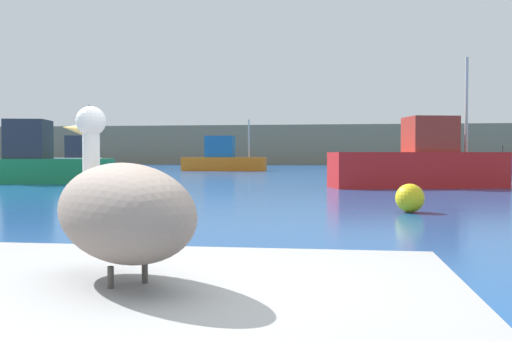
{
  "coord_description": "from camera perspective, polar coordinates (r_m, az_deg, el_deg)",
  "views": [
    {
      "loc": [
        0.5,
        -2.72,
        1.21
      ],
      "look_at": [
        -1.5,
        12.18,
        0.81
      ],
      "focal_mm": 40.23,
      "sensor_mm": 36.0,
      "label": 1
    }
  ],
  "objects": [
    {
      "name": "fishing_boat_green",
      "position": [
        26.53,
        -21.22,
        0.74
      ],
      "size": [
        6.68,
        3.31,
        5.11
      ],
      "rotation": [
        0.0,
        0.0,
        3.35
      ],
      "color": "#1E8C4C",
      "rests_on": "ground"
    },
    {
      "name": "hillside_backdrop",
      "position": [
        78.19,
        7.28,
        2.48
      ],
      "size": [
        140.0,
        13.09,
        5.03
      ],
      "primitive_type": "cube",
      "color": "#7F755B",
      "rests_on": "ground"
    },
    {
      "name": "mooring_buoy",
      "position": [
        12.53,
        15.05,
        -2.66
      ],
      "size": [
        0.61,
        0.61,
        0.61
      ],
      "primitive_type": "sphere",
      "color": "yellow",
      "rests_on": "ground"
    },
    {
      "name": "fishing_boat_white",
      "position": [
        45.54,
        -17.79,
        1.15
      ],
      "size": [
        4.78,
        3.03,
        5.04
      ],
      "rotation": [
        0.0,
        0.0,
        0.4
      ],
      "color": "white",
      "rests_on": "ground"
    },
    {
      "name": "fishing_boat_orange",
      "position": [
        44.52,
        -3.3,
        1.2
      ],
      "size": [
        6.46,
        2.0,
        3.97
      ],
      "rotation": [
        0.0,
        0.0,
        0.01
      ],
      "color": "orange",
      "rests_on": "ground"
    },
    {
      "name": "pelican",
      "position": [
        2.86,
        -13.22,
        -3.87
      ],
      "size": [
        1.16,
        1.13,
        0.88
      ],
      "rotation": [
        0.0,
        0.0,
        2.38
      ],
      "color": "gray",
      "rests_on": "pier_dock"
    },
    {
      "name": "fishing_boat_red",
      "position": [
        22.26,
        15.91,
        0.68
      ],
      "size": [
        6.66,
        3.31,
        4.89
      ],
      "rotation": [
        0.0,
        0.0,
        0.23
      ],
      "color": "red",
      "rests_on": "ground"
    }
  ]
}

